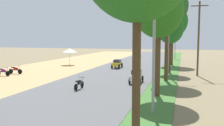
{
  "coord_description": "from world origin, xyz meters",
  "views": [
    {
      "loc": [
        7.31,
        -4.14,
        4.18
      ],
      "look_at": [
        0.83,
        18.34,
        1.82
      ],
      "focal_mm": 39.46,
      "sensor_mm": 36.0,
      "label": 1
    }
  ],
  "objects_px": {
    "streetlamp_far": "(175,36)",
    "car_hatchback_white": "(136,76)",
    "parked_motorbike_sixth": "(3,71)",
    "median_tree_third": "(167,7)",
    "median_tree_fourth": "(170,28)",
    "median_tree_second": "(158,11)",
    "streetlamp_mid": "(169,33)",
    "vendor_umbrella": "(70,50)",
    "median_tree_fifth": "(173,21)",
    "car_sedan_yellow": "(117,63)",
    "streetlamp_near": "(154,30)",
    "parked_motorbike_seventh": "(16,70)",
    "motorbike_ahead_second": "(79,83)",
    "utility_pole_near": "(199,37)"
  },
  "relations": [
    {
      "from": "car_sedan_yellow",
      "to": "median_tree_fifth",
      "type": "bearing_deg",
      "value": 41.83
    },
    {
      "from": "parked_motorbike_seventh",
      "to": "car_sedan_yellow",
      "type": "bearing_deg",
      "value": 39.67
    },
    {
      "from": "vendor_umbrella",
      "to": "streetlamp_near",
      "type": "relative_size",
      "value": 0.32
    },
    {
      "from": "median_tree_second",
      "to": "streetlamp_mid",
      "type": "height_order",
      "value": "streetlamp_mid"
    },
    {
      "from": "utility_pole_near",
      "to": "median_tree_fourth",
      "type": "bearing_deg",
      "value": 162.49
    },
    {
      "from": "median_tree_second",
      "to": "car_hatchback_white",
      "type": "distance_m",
      "value": 7.28
    },
    {
      "from": "median_tree_third",
      "to": "motorbike_ahead_second",
      "type": "xyz_separation_m",
      "value": [
        -6.42,
        -6.18,
        -6.56
      ]
    },
    {
      "from": "streetlamp_far",
      "to": "car_hatchback_white",
      "type": "bearing_deg",
      "value": -94.88
    },
    {
      "from": "median_tree_fifth",
      "to": "motorbike_ahead_second",
      "type": "relative_size",
      "value": 5.08
    },
    {
      "from": "streetlamp_far",
      "to": "car_sedan_yellow",
      "type": "distance_m",
      "value": 20.5
    },
    {
      "from": "streetlamp_near",
      "to": "streetlamp_far",
      "type": "height_order",
      "value": "streetlamp_near"
    },
    {
      "from": "vendor_umbrella",
      "to": "streetlamp_far",
      "type": "distance_m",
      "value": 22.7
    },
    {
      "from": "vendor_umbrella",
      "to": "streetlamp_mid",
      "type": "bearing_deg",
      "value": -26.12
    },
    {
      "from": "median_tree_second",
      "to": "motorbike_ahead_second",
      "type": "xyz_separation_m",
      "value": [
        -6.23,
        0.38,
        -5.52
      ]
    },
    {
      "from": "vendor_umbrella",
      "to": "car_hatchback_white",
      "type": "height_order",
      "value": "vendor_umbrella"
    },
    {
      "from": "parked_motorbike_seventh",
      "to": "median_tree_fourth",
      "type": "xyz_separation_m",
      "value": [
        17.18,
        5.6,
        4.78
      ]
    },
    {
      "from": "parked_motorbike_sixth",
      "to": "motorbike_ahead_second",
      "type": "xyz_separation_m",
      "value": [
        11.02,
        -4.45,
        0.02
      ]
    },
    {
      "from": "median_tree_third",
      "to": "utility_pole_near",
      "type": "xyz_separation_m",
      "value": [
        3.14,
        4.6,
        -2.85
      ]
    },
    {
      "from": "parked_motorbike_seventh",
      "to": "vendor_umbrella",
      "type": "relative_size",
      "value": 0.71
    },
    {
      "from": "streetlamp_far",
      "to": "motorbike_ahead_second",
      "type": "xyz_separation_m",
      "value": [
        -6.43,
        -33.33,
        -3.98
      ]
    },
    {
      "from": "streetlamp_near",
      "to": "streetlamp_far",
      "type": "bearing_deg",
      "value": 90.0
    },
    {
      "from": "median_tree_fourth",
      "to": "parked_motorbike_sixth",
      "type": "bearing_deg",
      "value": -157.28
    },
    {
      "from": "median_tree_fourth",
      "to": "median_tree_fifth",
      "type": "distance_m",
      "value": 9.12
    },
    {
      "from": "streetlamp_near",
      "to": "car_sedan_yellow",
      "type": "xyz_separation_m",
      "value": [
        -7.12,
        19.06,
        -3.9
      ]
    },
    {
      "from": "parked_motorbike_seventh",
      "to": "median_tree_fifth",
      "type": "height_order",
      "value": "median_tree_fifth"
    },
    {
      "from": "parked_motorbike_sixth",
      "to": "median_tree_second",
      "type": "bearing_deg",
      "value": -15.67
    },
    {
      "from": "parked_motorbike_seventh",
      "to": "parked_motorbike_sixth",
      "type": "bearing_deg",
      "value": -99.53
    },
    {
      "from": "vendor_umbrella",
      "to": "car_sedan_yellow",
      "type": "relative_size",
      "value": 1.12
    },
    {
      "from": "parked_motorbike_seventh",
      "to": "median_tree_fourth",
      "type": "relative_size",
      "value": 0.25
    },
    {
      "from": "median_tree_second",
      "to": "median_tree_fourth",
      "type": "xyz_separation_m",
      "value": [
        0.22,
        12.15,
        -0.76
      ]
    },
    {
      "from": "median_tree_third",
      "to": "streetlamp_near",
      "type": "bearing_deg",
      "value": -89.99
    },
    {
      "from": "parked_motorbike_sixth",
      "to": "median_tree_fourth",
      "type": "relative_size",
      "value": 0.25
    },
    {
      "from": "median_tree_fourth",
      "to": "car_sedan_yellow",
      "type": "relative_size",
      "value": 3.17
    },
    {
      "from": "car_hatchback_white",
      "to": "median_tree_second",
      "type": "bearing_deg",
      "value": -62.17
    },
    {
      "from": "streetlamp_far",
      "to": "car_hatchback_white",
      "type": "distance_m",
      "value": 29.7
    },
    {
      "from": "streetlamp_near",
      "to": "car_hatchback_white",
      "type": "height_order",
      "value": "streetlamp_near"
    },
    {
      "from": "median_tree_second",
      "to": "streetlamp_far",
      "type": "relative_size",
      "value": 1.03
    },
    {
      "from": "median_tree_fifth",
      "to": "car_sedan_yellow",
      "type": "height_order",
      "value": "median_tree_fifth"
    },
    {
      "from": "utility_pole_near",
      "to": "parked_motorbike_sixth",
      "type": "bearing_deg",
      "value": -162.91
    },
    {
      "from": "parked_motorbike_seventh",
      "to": "car_hatchback_white",
      "type": "distance_m",
      "value": 14.81
    },
    {
      "from": "parked_motorbike_sixth",
      "to": "median_tree_third",
      "type": "height_order",
      "value": "median_tree_third"
    },
    {
      "from": "streetlamp_mid",
      "to": "motorbike_ahead_second",
      "type": "relative_size",
      "value": 4.57
    },
    {
      "from": "parked_motorbike_sixth",
      "to": "median_tree_third",
      "type": "relative_size",
      "value": 0.2
    },
    {
      "from": "motorbike_ahead_second",
      "to": "vendor_umbrella",
      "type": "bearing_deg",
      "value": 118.04
    },
    {
      "from": "vendor_umbrella",
      "to": "median_tree_fourth",
      "type": "height_order",
      "value": "median_tree_fourth"
    },
    {
      "from": "parked_motorbike_sixth",
      "to": "vendor_umbrella",
      "type": "height_order",
      "value": "vendor_umbrella"
    },
    {
      "from": "parked_motorbike_sixth",
      "to": "streetlamp_mid",
      "type": "bearing_deg",
      "value": 15.34
    },
    {
      "from": "median_tree_fourth",
      "to": "streetlamp_near",
      "type": "height_order",
      "value": "streetlamp_near"
    },
    {
      "from": "streetlamp_mid",
      "to": "utility_pole_near",
      "type": "height_order",
      "value": "streetlamp_mid"
    },
    {
      "from": "median_tree_fourth",
      "to": "streetlamp_near",
      "type": "xyz_separation_m",
      "value": [
        -0.02,
        -16.33,
        -0.69
      ]
    }
  ]
}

